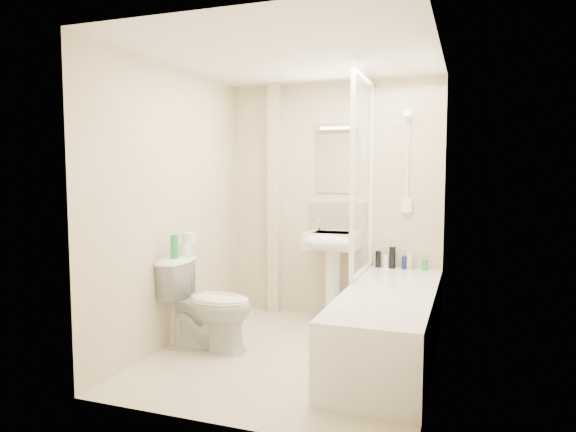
% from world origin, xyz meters
% --- Properties ---
extents(floor, '(2.50, 2.50, 0.00)m').
position_xyz_m(floor, '(0.00, 0.00, 0.00)').
color(floor, beige).
rests_on(floor, ground).
extents(wall_back, '(2.20, 0.02, 2.40)m').
position_xyz_m(wall_back, '(0.00, 1.25, 1.20)').
color(wall_back, beige).
rests_on(wall_back, ground).
extents(wall_left, '(0.02, 2.50, 2.40)m').
position_xyz_m(wall_left, '(-1.10, 0.00, 1.20)').
color(wall_left, beige).
rests_on(wall_left, ground).
extents(wall_right, '(0.02, 2.50, 2.40)m').
position_xyz_m(wall_right, '(1.10, 0.00, 1.20)').
color(wall_right, beige).
rests_on(wall_right, ground).
extents(ceiling, '(2.20, 2.50, 0.02)m').
position_xyz_m(ceiling, '(0.00, 0.00, 2.40)').
color(ceiling, white).
rests_on(ceiling, wall_back).
extents(tile_back, '(0.70, 0.01, 1.75)m').
position_xyz_m(tile_back, '(0.75, 1.24, 1.42)').
color(tile_back, beige).
rests_on(tile_back, wall_back).
extents(tile_right, '(0.01, 2.10, 1.75)m').
position_xyz_m(tile_right, '(1.09, 0.20, 1.42)').
color(tile_right, beige).
rests_on(tile_right, wall_right).
extents(pipe_boxing, '(0.12, 0.12, 2.40)m').
position_xyz_m(pipe_boxing, '(-0.62, 1.19, 1.20)').
color(pipe_boxing, beige).
rests_on(pipe_boxing, ground).
extents(splashback, '(0.60, 0.02, 0.30)m').
position_xyz_m(splashback, '(0.05, 1.24, 1.03)').
color(splashback, beige).
rests_on(splashback, wall_back).
extents(mirror, '(0.46, 0.01, 0.60)m').
position_xyz_m(mirror, '(0.05, 1.24, 1.58)').
color(mirror, white).
rests_on(mirror, wall_back).
extents(strip_light, '(0.42, 0.07, 0.07)m').
position_xyz_m(strip_light, '(0.05, 1.22, 1.95)').
color(strip_light, silver).
rests_on(strip_light, wall_back).
extents(bathtub, '(0.70, 2.10, 0.55)m').
position_xyz_m(bathtub, '(0.75, 0.20, 0.29)').
color(bathtub, white).
rests_on(bathtub, ground).
extents(shower_screen, '(0.04, 0.92, 1.80)m').
position_xyz_m(shower_screen, '(0.40, 0.80, 1.45)').
color(shower_screen, white).
rests_on(shower_screen, bathtub).
extents(shower_fixture, '(0.10, 0.16, 0.99)m').
position_xyz_m(shower_fixture, '(0.75, 1.19, 1.55)').
color(shower_fixture, white).
rests_on(shower_fixture, wall_back).
extents(pedestal_sink, '(0.53, 0.49, 1.02)m').
position_xyz_m(pedestal_sink, '(0.05, 1.01, 0.72)').
color(pedestal_sink, white).
rests_on(pedestal_sink, ground).
extents(bottle_black_a, '(0.05, 0.05, 0.16)m').
position_xyz_m(bottle_black_a, '(0.49, 1.16, 0.63)').
color(bottle_black_a, black).
rests_on(bottle_black_a, bathtub).
extents(bottle_white_a, '(0.06, 0.06, 0.13)m').
position_xyz_m(bottle_white_a, '(0.57, 1.16, 0.61)').
color(bottle_white_a, white).
rests_on(bottle_white_a, bathtub).
extents(bottle_black_b, '(0.06, 0.06, 0.21)m').
position_xyz_m(bottle_black_b, '(0.63, 1.16, 0.66)').
color(bottle_black_b, black).
rests_on(bottle_black_b, bathtub).
extents(bottle_blue, '(0.05, 0.05, 0.13)m').
position_xyz_m(bottle_blue, '(0.75, 1.16, 0.61)').
color(bottle_blue, '#12194E').
rests_on(bottle_blue, bathtub).
extents(bottle_cream, '(0.06, 0.06, 0.17)m').
position_xyz_m(bottle_cream, '(0.80, 1.16, 0.63)').
color(bottle_cream, beige).
rests_on(bottle_cream, bathtub).
extents(bottle_green, '(0.06, 0.06, 0.10)m').
position_xyz_m(bottle_green, '(0.94, 1.16, 0.60)').
color(bottle_green, green).
rests_on(bottle_green, bathtub).
extents(toilet, '(0.49, 0.79, 0.77)m').
position_xyz_m(toilet, '(-0.72, -0.10, 0.39)').
color(toilet, white).
rests_on(toilet, ground).
extents(toilet_roll_lower, '(0.10, 0.10, 0.11)m').
position_xyz_m(toilet_roll_lower, '(-0.97, -0.04, 0.83)').
color(toilet_roll_lower, white).
rests_on(toilet_roll_lower, toilet).
extents(toilet_roll_upper, '(0.12, 0.12, 0.09)m').
position_xyz_m(toilet_roll_upper, '(-0.96, -0.00, 0.92)').
color(toilet_roll_upper, white).
rests_on(toilet_roll_upper, toilet_roll_lower).
extents(green_bottle, '(0.07, 0.07, 0.20)m').
position_xyz_m(green_bottle, '(-0.98, -0.19, 0.87)').
color(green_bottle, green).
rests_on(green_bottle, toilet).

